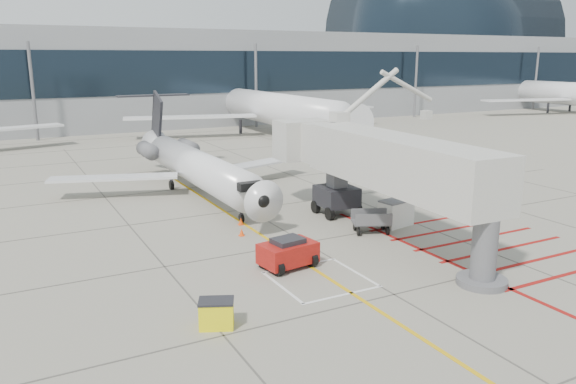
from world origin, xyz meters
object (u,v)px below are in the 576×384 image
jet_bridge (396,173)px  pushback_tug (288,252)px  regional_jet (206,153)px  spill_bin (216,313)px

jet_bridge → pushback_tug: (-7.07, -0.70, -3.18)m
regional_jet → spill_bin: bearing=-108.8°
jet_bridge → regional_jet: bearing=115.8°
pushback_tug → spill_bin: bearing=-149.6°
spill_bin → pushback_tug: bearing=63.1°
regional_jet → spill_bin: (-6.39, -18.80, -2.95)m
jet_bridge → spill_bin: size_ratio=15.26×
jet_bridge → spill_bin: jet_bridge is taller
regional_jet → jet_bridge: 15.05m
jet_bridge → pushback_tug: jet_bridge is taller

